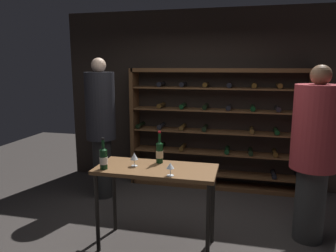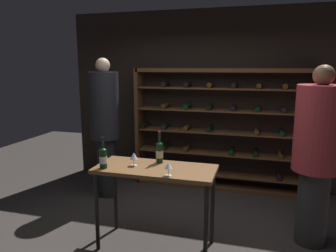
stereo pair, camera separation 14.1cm
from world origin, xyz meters
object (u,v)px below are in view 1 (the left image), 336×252
(person_guest_plum_blouse, at_px, (101,122))
(wine_glass_stemmed_right, at_px, (134,157))
(wine_rack, at_px, (217,130))
(tasting_table, at_px, (156,177))
(wine_bottle_green_slim, at_px, (104,158))
(wine_bottle_gold_foil, at_px, (160,152))
(wine_glass_stemmed_left, at_px, (170,166))
(person_host_in_suit, at_px, (315,148))

(person_guest_plum_blouse, distance_m, wine_glass_stemmed_right, 1.48)
(wine_rack, bearing_deg, tasting_table, -104.05)
(wine_bottle_green_slim, xyz_separation_m, wine_glass_stemmed_right, (0.28, 0.16, -0.01))
(wine_bottle_gold_foil, relative_size, wine_glass_stemmed_left, 2.73)
(tasting_table, xyz_separation_m, wine_bottle_gold_foil, (-0.01, 0.17, 0.23))
(person_guest_plum_blouse, distance_m, wine_glass_stemmed_left, 1.92)
(wine_bottle_green_slim, relative_size, wine_bottle_gold_foil, 0.93)
(person_host_in_suit, height_order, wine_glass_stemmed_left, person_host_in_suit)
(tasting_table, xyz_separation_m, wine_glass_stemmed_left, (0.20, -0.21, 0.20))
(person_guest_plum_blouse, distance_m, wine_bottle_green_slim, 1.46)
(wine_glass_stemmed_right, bearing_deg, wine_bottle_green_slim, -149.47)
(person_host_in_suit, distance_m, wine_bottle_gold_foil, 1.69)
(person_guest_plum_blouse, distance_m, person_host_in_suit, 2.86)
(person_host_in_suit, relative_size, wine_bottle_gold_foil, 5.54)
(wine_rack, height_order, person_host_in_suit, person_host_in_suit)
(tasting_table, xyz_separation_m, person_host_in_suit, (1.64, 0.54, 0.28))
(person_host_in_suit, bearing_deg, wine_glass_stemmed_right, -4.79)
(wine_rack, distance_m, wine_bottle_green_slim, 2.31)
(person_guest_plum_blouse, relative_size, wine_glass_stemmed_right, 14.23)
(wine_rack, distance_m, wine_glass_stemmed_right, 2.06)
(wine_bottle_gold_foil, height_order, wine_glass_stemmed_right, wine_bottle_gold_foil)
(wine_glass_stemmed_right, bearing_deg, wine_glass_stemmed_left, -25.07)
(tasting_table, distance_m, wine_glass_stemmed_left, 0.36)
(person_guest_plum_blouse, bearing_deg, wine_bottle_gold_foil, -174.47)
(wine_rack, bearing_deg, wine_glass_stemmed_left, -97.40)
(wine_rack, height_order, person_guest_plum_blouse, person_guest_plum_blouse)
(person_guest_plum_blouse, bearing_deg, wine_bottle_green_slim, 161.74)
(tasting_table, relative_size, person_host_in_suit, 0.64)
(wine_bottle_green_slim, distance_m, wine_bottle_gold_foil, 0.61)
(wine_bottle_green_slim, distance_m, wine_glass_stemmed_right, 0.32)
(tasting_table, xyz_separation_m, wine_glass_stemmed_right, (-0.24, -0.01, 0.21))
(wine_bottle_gold_foil, bearing_deg, person_guest_plum_blouse, 139.88)
(wine_bottle_gold_foil, bearing_deg, wine_glass_stemmed_left, -61.33)
(wine_bottle_green_slim, bearing_deg, wine_glass_stemmed_left, -3.46)
(person_host_in_suit, bearing_deg, tasting_table, -2.80)
(wine_glass_stemmed_right, xyz_separation_m, wine_glass_stemmed_left, (0.44, -0.21, -0.01))
(wine_rack, height_order, wine_bottle_gold_foil, wine_rack)
(wine_rack, distance_m, wine_glass_stemmed_left, 2.15)
(tasting_table, distance_m, wine_bottle_gold_foil, 0.29)
(wine_rack, height_order, tasting_table, wine_rack)
(person_guest_plum_blouse, relative_size, wine_bottle_gold_foil, 5.82)
(wine_glass_stemmed_left, bearing_deg, person_guest_plum_blouse, 135.13)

